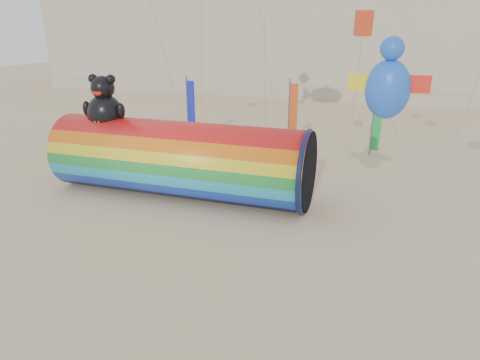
% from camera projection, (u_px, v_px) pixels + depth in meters
% --- Properties ---
extents(ground, '(160.00, 160.00, 0.00)m').
position_uv_depth(ground, '(217.00, 244.00, 17.79)').
color(ground, '#CCB58C').
rests_on(ground, ground).
extents(hotel_building, '(60.40, 15.40, 20.60)m').
position_uv_depth(hotel_building, '(257.00, 14.00, 58.96)').
color(hotel_building, '#B7AD99').
rests_on(hotel_building, ground).
extents(windsock_assembly, '(13.72, 4.18, 6.33)m').
position_uv_depth(windsock_assembly, '(179.00, 157.00, 22.43)').
color(windsock_assembly, red).
rests_on(windsock_assembly, ground).
extents(festival_banners, '(13.82, 1.98, 5.20)m').
position_uv_depth(festival_banners, '(284.00, 115.00, 30.43)').
color(festival_banners, '#59595E').
rests_on(festival_banners, ground).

